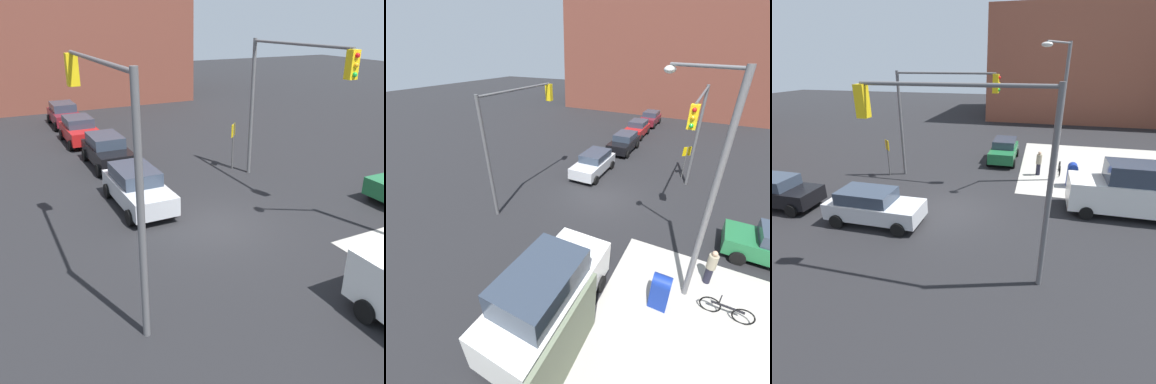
# 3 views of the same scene
# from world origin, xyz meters

# --- Properties ---
(ground_plane) EXTENTS (120.00, 120.00, 0.00)m
(ground_plane) POSITION_xyz_m (0.00, 0.00, 0.00)
(ground_plane) COLOR black
(sidewalk_corner) EXTENTS (12.00, 12.00, 0.01)m
(sidewalk_corner) POSITION_xyz_m (9.00, 9.00, 0.01)
(sidewalk_corner) COLOR #ADA89E
(sidewalk_corner) RESTS_ON ground
(building_warehouse_north) EXTENTS (32.00, 18.00, 13.04)m
(building_warehouse_north) POSITION_xyz_m (13.24, 34.00, 6.52)
(building_warehouse_north) COLOR #93513D
(building_warehouse_north) RESTS_ON ground
(traffic_signal_nw_corner) EXTENTS (6.29, 0.36, 6.50)m
(traffic_signal_nw_corner) POSITION_xyz_m (-2.07, 4.50, 4.68)
(traffic_signal_nw_corner) COLOR #59595B
(traffic_signal_nw_corner) RESTS_ON ground
(traffic_signal_se_corner) EXTENTS (6.22, 0.36, 6.50)m
(traffic_signal_se_corner) POSITION_xyz_m (2.09, -4.50, 4.67)
(traffic_signal_se_corner) COLOR #59595B
(traffic_signal_se_corner) RESTS_ON ground
(street_lamp_corner) EXTENTS (1.59, 2.35, 8.00)m
(street_lamp_corner) POSITION_xyz_m (5.01, 5.48, 4.70)
(street_lamp_corner) COLOR slate
(street_lamp_corner) RESTS_ON ground
(warning_sign_two_way) EXTENTS (0.48, 0.48, 2.40)m
(warning_sign_two_way) POSITION_xyz_m (-5.40, 4.06, 1.64)
(warning_sign_two_way) COLOR #4C4C4C
(warning_sign_two_way) RESTS_ON ground
(mailbox_blue) EXTENTS (0.56, 0.64, 1.43)m
(mailbox_blue) POSITION_xyz_m (6.20, 5.00, 0.76)
(mailbox_blue) COLOR navy
(mailbox_blue) RESTS_ON ground
(hatchback_silver) EXTENTS (4.44, 2.02, 1.62)m
(hatchback_silver) POSITION_xyz_m (-3.08, -1.98, 0.84)
(hatchback_silver) COLOR #B7BABF
(hatchback_silver) RESTS_ON ground
(sedan_black) EXTENTS (4.22, 2.02, 1.62)m
(sedan_black) POSITION_xyz_m (-8.80, -1.61, 0.84)
(sedan_black) COLOR black
(sedan_black) RESTS_ON ground
(coupe_green) EXTENTS (2.02, 4.31, 1.62)m
(coupe_green) POSITION_xyz_m (1.58, 9.12, 0.84)
(coupe_green) COLOR #1E6638
(coupe_green) RESTS_ON ground
(van_white_delivery) EXTENTS (5.40, 2.32, 2.62)m
(van_white_delivery) POSITION_xyz_m (8.52, 1.80, 1.28)
(van_white_delivery) COLOR white
(van_white_delivery) RESTS_ON ground
(pedestrian_crossing) EXTENTS (0.36, 0.36, 1.62)m
(pedestrian_crossing) POSITION_xyz_m (4.20, 6.50, 0.84)
(pedestrian_crossing) COLOR #9E937A
(pedestrian_crossing) RESTS_ON ground
(bicycle_leaning_on_fence) EXTENTS (0.05, 1.75, 0.97)m
(bicycle_leaning_on_fence) POSITION_xyz_m (5.60, 7.20, 0.35)
(bicycle_leaning_on_fence) COLOR black
(bicycle_leaning_on_fence) RESTS_ON ground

